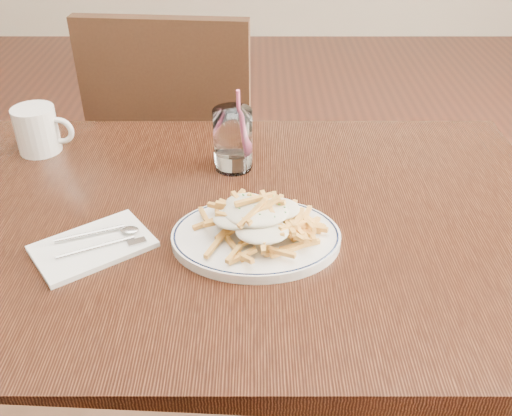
{
  "coord_description": "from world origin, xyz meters",
  "views": [
    {
      "loc": [
        0.03,
        -0.86,
        1.34
      ],
      "look_at": [
        0.03,
        -0.08,
        0.82
      ],
      "focal_mm": 40.0,
      "sensor_mm": 36.0,
      "label": 1
    }
  ],
  "objects_px": {
    "fries_plate": "(256,237)",
    "loaded_fries": "(256,217)",
    "chair_far": "(180,148)",
    "water_glass": "(233,143)",
    "table": "(241,249)",
    "coffee_mug": "(38,130)"
  },
  "relations": [
    {
      "from": "fries_plate",
      "to": "loaded_fries",
      "type": "bearing_deg",
      "value": 53.13
    },
    {
      "from": "chair_far",
      "to": "water_glass",
      "type": "distance_m",
      "value": 0.57
    },
    {
      "from": "chair_far",
      "to": "fries_plate",
      "type": "bearing_deg",
      "value": -72.67
    },
    {
      "from": "table",
      "to": "water_glass",
      "type": "relative_size",
      "value": 6.87
    },
    {
      "from": "table",
      "to": "coffee_mug",
      "type": "bearing_deg",
      "value": 150.48
    },
    {
      "from": "fries_plate",
      "to": "water_glass",
      "type": "relative_size",
      "value": 1.87
    },
    {
      "from": "chair_far",
      "to": "water_glass",
      "type": "bearing_deg",
      "value": -69.01
    },
    {
      "from": "fries_plate",
      "to": "coffee_mug",
      "type": "bearing_deg",
      "value": 144.84
    },
    {
      "from": "fries_plate",
      "to": "water_glass",
      "type": "distance_m",
      "value": 0.27
    },
    {
      "from": "chair_far",
      "to": "loaded_fries",
      "type": "height_order",
      "value": "chair_far"
    },
    {
      "from": "fries_plate",
      "to": "water_glass",
      "type": "xyz_separation_m",
      "value": [
        -0.05,
        0.26,
        0.05
      ]
    },
    {
      "from": "fries_plate",
      "to": "loaded_fries",
      "type": "xyz_separation_m",
      "value": [
        0.0,
        0.0,
        0.04
      ]
    },
    {
      "from": "table",
      "to": "chair_far",
      "type": "distance_m",
      "value": 0.69
    },
    {
      "from": "coffee_mug",
      "to": "fries_plate",
      "type": "bearing_deg",
      "value": -35.16
    },
    {
      "from": "chair_far",
      "to": "coffee_mug",
      "type": "relative_size",
      "value": 7.52
    },
    {
      "from": "coffee_mug",
      "to": "table",
      "type": "bearing_deg",
      "value": -29.52
    },
    {
      "from": "chair_far",
      "to": "water_glass",
      "type": "height_order",
      "value": "chair_far"
    },
    {
      "from": "coffee_mug",
      "to": "water_glass",
      "type": "bearing_deg",
      "value": -9.75
    },
    {
      "from": "fries_plate",
      "to": "water_glass",
      "type": "height_order",
      "value": "water_glass"
    },
    {
      "from": "water_glass",
      "to": "coffee_mug",
      "type": "height_order",
      "value": "water_glass"
    },
    {
      "from": "table",
      "to": "water_glass",
      "type": "height_order",
      "value": "water_glass"
    },
    {
      "from": "table",
      "to": "fries_plate",
      "type": "distance_m",
      "value": 0.12
    }
  ]
}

